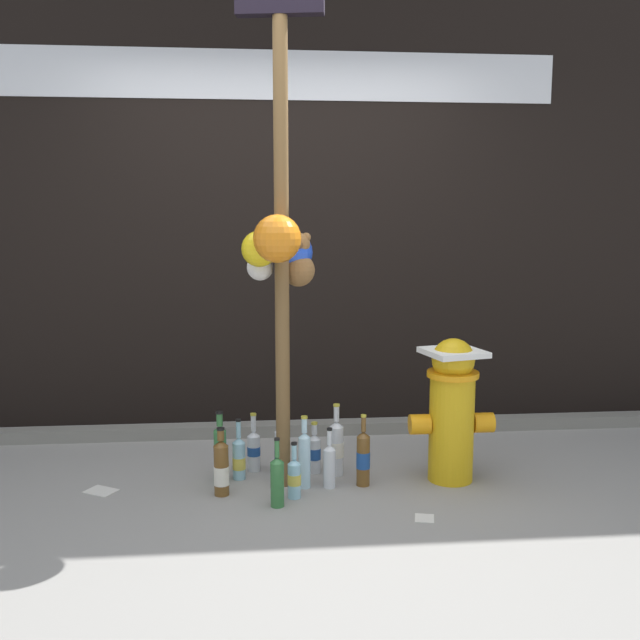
# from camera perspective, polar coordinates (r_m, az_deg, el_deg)

# --- Properties ---
(ground_plane) EXTENTS (14.00, 14.00, 0.00)m
(ground_plane) POSITION_cam_1_polar(r_m,az_deg,el_deg) (3.70, -1.94, -14.77)
(ground_plane) COLOR gray
(building_wall) EXTENTS (10.00, 0.21, 3.95)m
(building_wall) POSITION_cam_1_polar(r_m,az_deg,el_deg) (5.07, -3.17, 14.33)
(building_wall) COLOR black
(building_wall) RESTS_ON ground_plane
(curb_strip) EXTENTS (8.00, 0.12, 0.08)m
(curb_strip) POSITION_cam_1_polar(r_m,az_deg,el_deg) (4.81, -2.77, -8.68)
(curb_strip) COLOR slate
(curb_strip) RESTS_ON ground_plane
(memorial_post) EXTENTS (0.45, 0.56, 2.79)m
(memorial_post) POSITION_cam_1_polar(r_m,az_deg,el_deg) (3.70, -3.14, 9.57)
(memorial_post) COLOR brown
(memorial_post) RESTS_ON ground_plane
(fire_hydrant) EXTENTS (0.47, 0.36, 0.79)m
(fire_hydrant) POSITION_cam_1_polar(r_m,az_deg,el_deg) (3.99, 10.48, -6.83)
(fire_hydrant) COLOR gold
(fire_hydrant) RESTS_ON ground_plane
(bottle_0) EXTENTS (0.07, 0.07, 0.34)m
(bottle_0) POSITION_cam_1_polar(r_m,az_deg,el_deg) (4.16, -5.30, -10.22)
(bottle_0) COLOR silver
(bottle_0) RESTS_ON ground_plane
(bottle_1) EXTENTS (0.07, 0.07, 0.40)m
(bottle_1) POSITION_cam_1_polar(r_m,az_deg,el_deg) (4.01, -7.96, -10.52)
(bottle_1) COLOR #337038
(bottle_1) RESTS_ON ground_plane
(bottle_2) EXTENTS (0.07, 0.07, 0.34)m
(bottle_2) POSITION_cam_1_polar(r_m,az_deg,el_deg) (4.10, -3.18, -10.32)
(bottle_2) COLOR silver
(bottle_2) RESTS_ON ground_plane
(bottle_3) EXTENTS (0.07, 0.07, 0.39)m
(bottle_3) POSITION_cam_1_polar(r_m,az_deg,el_deg) (3.93, 3.47, -10.91)
(bottle_3) COLOR brown
(bottle_3) RESTS_ON ground_plane
(bottle_4) EXTENTS (0.07, 0.07, 0.39)m
(bottle_4) POSITION_cam_1_polar(r_m,az_deg,el_deg) (3.90, -1.25, -10.93)
(bottle_4) COLOR #B2DBEA
(bottle_4) RESTS_ON ground_plane
(bottle_5) EXTENTS (0.08, 0.08, 0.41)m
(bottle_5) POSITION_cam_1_polar(r_m,az_deg,el_deg) (4.07, 1.31, -10.10)
(bottle_5) COLOR silver
(bottle_5) RESTS_ON ground_plane
(bottle_6) EXTENTS (0.07, 0.07, 0.29)m
(bottle_6) POSITION_cam_1_polar(r_m,az_deg,el_deg) (4.12, -0.45, -10.50)
(bottle_6) COLOR silver
(bottle_6) RESTS_ON ground_plane
(bottle_7) EXTENTS (0.08, 0.08, 0.36)m
(bottle_7) POSITION_cam_1_polar(r_m,az_deg,el_deg) (3.84, -7.87, -11.65)
(bottle_7) COLOR brown
(bottle_7) RESTS_ON ground_plane
(bottle_8) EXTENTS (0.07, 0.07, 0.36)m
(bottle_8) POSITION_cam_1_polar(r_m,az_deg,el_deg) (3.67, -3.43, -12.63)
(bottle_8) COLOR #337038
(bottle_8) RESTS_ON ground_plane
(bottle_9) EXTENTS (0.07, 0.07, 0.33)m
(bottle_9) POSITION_cam_1_polar(r_m,az_deg,el_deg) (3.91, 0.76, -11.44)
(bottle_9) COLOR silver
(bottle_9) RESTS_ON ground_plane
(bottle_10) EXTENTS (0.07, 0.07, 0.30)m
(bottle_10) POSITION_cam_1_polar(r_m,az_deg,el_deg) (3.78, -2.05, -12.42)
(bottle_10) COLOR #93CCE0
(bottle_10) RESTS_ON ground_plane
(bottle_11) EXTENTS (0.07, 0.07, 0.34)m
(bottle_11) POSITION_cam_1_polar(r_m,az_deg,el_deg) (4.05, -6.48, -10.87)
(bottle_11) COLOR #93CCE0
(bottle_11) RESTS_ON ground_plane
(litter_1) EXTENTS (0.11, 0.14, 0.01)m
(litter_1) POSITION_cam_1_polar(r_m,az_deg,el_deg) (5.13, 14.15, -8.26)
(litter_1) COLOR silver
(litter_1) RESTS_ON ground_plane
(litter_2) EXTENTS (0.19, 0.18, 0.01)m
(litter_2) POSITION_cam_1_polar(r_m,az_deg,el_deg) (4.07, -17.07, -12.89)
(litter_2) COLOR silver
(litter_2) RESTS_ON ground_plane
(litter_3) EXTENTS (0.11, 0.12, 0.01)m
(litter_3) POSITION_cam_1_polar(r_m,az_deg,el_deg) (3.62, 8.33, -15.35)
(litter_3) COLOR silver
(litter_3) RESTS_ON ground_plane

